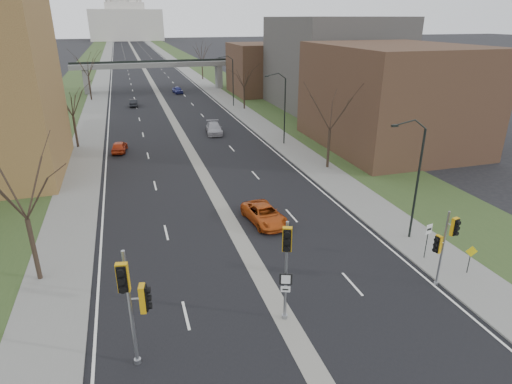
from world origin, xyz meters
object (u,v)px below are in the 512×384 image
signal_pole_left (133,295)px  car_right_far (178,90)px  signal_pole_median (287,256)px  signal_pole_right (445,240)px  warning_sign (470,255)px  car_right_mid (214,128)px  car_left_near (119,147)px  car_left_far (134,103)px  car_right_near (264,214)px  speed_limit_sign (428,235)px

signal_pole_left → car_right_far: size_ratio=1.47×
signal_pole_median → signal_pole_right: (9.76, 0.34, -0.82)m
warning_sign → car_right_mid: bearing=118.5°
warning_sign → car_left_near: size_ratio=0.49×
car_left_far → car_right_near: (7.94, -51.74, 0.06)m
signal_pole_median → car_left_far: (-5.30, 63.30, -3.36)m
signal_pole_left → car_left_far: size_ratio=1.57×
car_left_far → speed_limit_sign: bearing=108.1°
warning_sign → car_right_mid: (-7.89, 39.00, -0.62)m
signal_pole_right → car_right_mid: signal_pole_right is taller
signal_pole_right → warning_sign: 3.31m
signal_pole_median → car_left_far: bearing=115.8°
signal_pole_left → car_left_near: bearing=101.9°
signal_pole_right → speed_limit_sign: 3.46m
speed_limit_sign → car_right_far: bearing=83.5°
signal_pole_median → warning_sign: signal_pole_median is taller
signal_pole_right → speed_limit_sign: signal_pole_right is taller
signal_pole_right → car_right_near: signal_pole_right is taller
signal_pole_right → car_right_far: bearing=83.5°
car_left_far → car_right_far: 15.39m
speed_limit_sign → car_right_mid: speed_limit_sign is taller
signal_pole_right → car_right_far: signal_pole_right is taller
speed_limit_sign → car_right_far: size_ratio=0.60×
signal_pole_right → car_left_near: bearing=106.6°
car_left_far → car_right_mid: car_right_mid is taller
warning_sign → car_right_far: size_ratio=0.47×
signal_pole_right → car_left_far: signal_pole_right is taller
signal_pole_median → car_right_mid: bearing=104.5°
signal_pole_right → signal_pole_median: bearing=171.2°
signal_pole_median → car_right_far: size_ratio=1.41×
car_left_far → car_right_mid: 25.37m
car_left_near → car_left_far: (2.69, 28.68, -0.04)m
warning_sign → car_right_near: (-9.83, 10.63, -0.66)m
car_left_near → car_right_mid: size_ratio=0.77×
car_left_far → car_right_far: size_ratio=0.94×
car_left_near → car_right_mid: bearing=-149.3°
warning_sign → signal_pole_median: bearing=-158.6°
car_left_far → car_left_near: bearing=87.5°
signal_pole_median → car_left_far: 63.61m
signal_pole_left → car_left_far: bearing=99.1°
car_left_far → car_right_far: car_right_far is taller
signal_pole_median → car_left_near: signal_pole_median is taller
signal_pole_right → car_right_far: 75.35m
car_left_near → car_right_far: size_ratio=0.96×
signal_pole_left → car_right_far: signal_pole_left is taller
car_left_far → car_right_mid: (9.88, -23.37, 0.11)m
signal_pole_left → car_left_near: (-0.63, 35.58, -3.24)m
car_left_far → car_right_near: size_ratio=0.77×
signal_pole_left → signal_pole_right: bearing=15.3°
car_right_far → warning_sign: bearing=-90.5°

